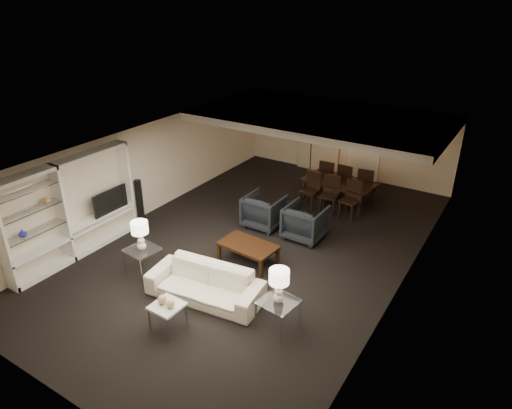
{
  "coord_description": "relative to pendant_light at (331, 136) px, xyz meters",
  "views": [
    {
      "loc": [
        5.16,
        -8.21,
        5.75
      ],
      "look_at": [
        0.0,
        0.0,
        1.1
      ],
      "focal_mm": 32.0,
      "sensor_mm": 36.0,
      "label": 1
    }
  ],
  "objects": [
    {
      "name": "floor_speaker",
      "position": [
        -3.5,
        -4.17,
        -1.29
      ],
      "size": [
        0.17,
        0.17,
        1.25
      ],
      "primitive_type": "cube",
      "rotation": [
        0.0,
        0.0,
        0.33
      ],
      "color": "black",
      "rests_on": "floor"
    },
    {
      "name": "ceiling",
      "position": [
        -0.3,
        -3.5,
        0.58
      ],
      "size": [
        7.0,
        11.0,
        0.02
      ],
      "primitive_type": "cube",
      "color": "silver",
      "rests_on": "ground"
    },
    {
      "name": "pendant_light",
      "position": [
        0.0,
        0.0,
        0.0
      ],
      "size": [
        0.52,
        0.52,
        0.24
      ],
      "primitive_type": "cylinder",
      "color": "#D8591E",
      "rests_on": "ceiling_soffit"
    },
    {
      "name": "armchair_left",
      "position": [
        -0.65,
        -2.54,
        -1.48
      ],
      "size": [
        0.94,
        0.96,
        0.88
      ],
      "primitive_type": "imported",
      "rotation": [
        0.0,
        0.0,
        3.14
      ],
      "color": "black",
      "rests_on": "floor"
    },
    {
      "name": "ceiling_soffit",
      "position": [
        -0.3,
        0.0,
        0.48
      ],
      "size": [
        7.0,
        4.0,
        0.2
      ],
      "primitive_type": "cube",
      "color": "silver",
      "rests_on": "ceiling"
    },
    {
      "name": "chair_nl",
      "position": [
        -0.14,
        -0.89,
        -1.4
      ],
      "size": [
        0.51,
        0.51,
        1.04
      ],
      "primitive_type": null,
      "rotation": [
        0.0,
        0.0,
        -0.06
      ],
      "color": "black",
      "rests_on": "floor"
    },
    {
      "name": "chair_fm",
      "position": [
        0.46,
        0.41,
        -1.4
      ],
      "size": [
        0.51,
        0.51,
        1.04
      ],
      "primitive_type": null,
      "rotation": [
        0.0,
        0.0,
        3.08
      ],
      "color": "black",
      "rests_on": "floor"
    },
    {
      "name": "table_lamp_right",
      "position": [
        1.65,
        -5.84,
        -0.98
      ],
      "size": [
        0.37,
        0.37,
        0.67
      ],
      "primitive_type": null,
      "rotation": [
        0.0,
        0.0,
        -0.01
      ],
      "color": "white",
      "rests_on": "side_table_right"
    },
    {
      "name": "side_table_left",
      "position": [
        -1.75,
        -5.84,
        -1.62
      ],
      "size": [
        0.73,
        0.73,
        0.6
      ],
      "primitive_type": null,
      "rotation": [
        0.0,
        0.0,
        -0.14
      ],
      "color": "white",
      "rests_on": "floor"
    },
    {
      "name": "table_lamp_left",
      "position": [
        -1.75,
        -5.84,
        -0.98
      ],
      "size": [
        0.41,
        0.41,
        0.67
      ],
      "primitive_type": null,
      "rotation": [
        0.0,
        0.0,
        -0.13
      ],
      "color": "white",
      "rests_on": "side_table_left"
    },
    {
      "name": "painting",
      "position": [
        1.8,
        1.96,
        -0.37
      ],
      "size": [
        0.95,
        0.04,
        0.65
      ],
      "primitive_type": "cube",
      "color": "#142D38",
      "rests_on": "wall_back"
    },
    {
      "name": "wall_front",
      "position": [
        -0.3,
        -9.0,
        -0.67
      ],
      "size": [
        7.0,
        0.02,
        2.5
      ],
      "primitive_type": "cube",
      "color": "beige",
      "rests_on": "ground"
    },
    {
      "name": "vase_blue",
      "position": [
        -3.61,
        -7.31,
        -0.77
      ],
      "size": [
        0.17,
        0.17,
        0.17
      ],
      "primitive_type": "imported",
      "color": "#272AAA",
      "rests_on": "media_unit"
    },
    {
      "name": "floor_lamp",
      "position": [
        -1.07,
        1.03,
        -1.01
      ],
      "size": [
        0.29,
        0.29,
        1.81
      ],
      "primitive_type": null,
      "rotation": [
        0.0,
        0.0,
        -0.12
      ],
      "color": "black",
      "rests_on": "floor"
    },
    {
      "name": "dining_table",
      "position": [
        0.46,
        -0.24,
        -1.57
      ],
      "size": [
        2.11,
        1.33,
        0.7
      ],
      "primitive_type": "imported",
      "rotation": [
        0.0,
        0.0,
        -0.11
      ],
      "color": "black",
      "rests_on": "floor"
    },
    {
      "name": "floor",
      "position": [
        -0.3,
        -3.5,
        -1.92
      ],
      "size": [
        11.0,
        11.0,
        0.0
      ],
      "primitive_type": "plane",
      "color": "black",
      "rests_on": "ground"
    },
    {
      "name": "wall_back",
      "position": [
        -0.3,
        2.0,
        -0.67
      ],
      "size": [
        7.0,
        0.02,
        2.5
      ],
      "primitive_type": "cube",
      "color": "beige",
      "rests_on": "ground"
    },
    {
      "name": "television",
      "position": [
        -3.58,
        -5.1,
        -0.88
      ],
      "size": [
        1.0,
        0.13,
        0.58
      ],
      "primitive_type": "imported",
      "rotation": [
        0.0,
        0.0,
        1.57
      ],
      "color": "black",
      "rests_on": "media_unit"
    },
    {
      "name": "gold_gourd_a",
      "position": [
        -0.15,
        -6.94,
        -1.29
      ],
      "size": [
        0.17,
        0.17,
        0.17
      ],
      "primitive_type": "sphere",
      "color": "tan",
      "rests_on": "marble_table"
    },
    {
      "name": "wall_left",
      "position": [
        -3.8,
        -3.5,
        -0.67
      ],
      "size": [
        0.02,
        11.0,
        2.5
      ],
      "primitive_type": "cube",
      "color": "beige",
      "rests_on": "ground"
    },
    {
      "name": "side_table_right",
      "position": [
        1.65,
        -5.84,
        -1.62
      ],
      "size": [
        0.72,
        0.72,
        0.6
      ],
      "primitive_type": null,
      "rotation": [
        0.0,
        0.0,
        -0.13
      ],
      "color": "white",
      "rests_on": "floor"
    },
    {
      "name": "wall_right",
      "position": [
        3.2,
        -3.5,
        -0.67
      ],
      "size": [
        0.02,
        11.0,
        2.5
      ],
      "primitive_type": "cube",
      "color": "beige",
      "rests_on": "ground"
    },
    {
      "name": "curtains",
      "position": [
        -1.2,
        1.92,
        -0.72
      ],
      "size": [
        1.5,
        0.12,
        2.4
      ],
      "primitive_type": "cube",
      "color": "beige",
      "rests_on": "wall_back"
    },
    {
      "name": "marble_table",
      "position": [
        -0.05,
        -6.94,
        -1.65
      ],
      "size": [
        0.56,
        0.56,
        0.54
      ],
      "primitive_type": null,
      "rotation": [
        0.0,
        0.0,
        -0.03
      ],
      "color": "white",
      "rests_on": "floor"
    },
    {
      "name": "chair_fr",
      "position": [
        1.06,
        0.41,
        -1.4
      ],
      "size": [
        0.53,
        0.53,
        1.04
      ],
      "primitive_type": null,
      "rotation": [
        0.0,
        0.0,
        3.24
      ],
      "color": "black",
      "rests_on": "floor"
    },
    {
      "name": "coffee_table",
      "position": [
        -0.05,
        -4.24,
        -1.69
      ],
      "size": [
        1.35,
        0.86,
        0.46
      ],
      "primitive_type": null,
      "rotation": [
        0.0,
        0.0,
        -0.08
      ],
      "color": "black",
      "rests_on": "floor"
    },
    {
      "name": "armchair_right",
      "position": [
        0.55,
        -2.54,
        -1.48
      ],
      "size": [
        0.95,
        0.98,
        0.88
      ],
      "primitive_type": "imported",
      "rotation": [
        0.0,
        0.0,
        3.12
      ],
      "color": "black",
      "rests_on": "floor"
    },
    {
      "name": "chair_fl",
      "position": [
        -0.14,
        0.41,
        -1.4
      ],
      "size": [
        0.5,
        0.5,
        1.04
      ],
      "primitive_type": null,
      "rotation": [
        0.0,
        0.0,
        3.19
      ],
      "color": "black",
      "rests_on": "floor"
    },
    {
      "name": "media_unit",
      "position": [
        -3.61,
        -6.1,
        -0.74
      ],
      "size": [
        0.38,
        3.4,
        2.35
      ],
      "primitive_type": null,
      "color": "white",
      "rests_on": "wall_left"
    },
    {
      "name": "chair_nm",
      "position": [
        0.46,
        -0.89,
        -1.4
      ],
      "size": [
        0.54,
        0.54,
        1.04
      ],
      "primitive_type": null,
      "rotation": [
        0.0,
        0.0,
        0.14
      ],
      "color": "black",
      "rests_on": "floor"
    },
    {
      "name": "chair_nr",
      "position": [
        1.06,
        -0.89,
        -1.4
      ],
      "size": [
        0.54,
        0.54,
        1.04
      ],
      "primitive_type": null,
      "rotation": [
        0.0,
        0.0,
        -0.12
      ],
      "color": "black",
      "rests_on": "floor"
    },
    {
      "name": "gold_gourd_b",
      "position": [
        0.05,
        -6.94,
        -1.31
      ],
      "size": [
        0.15,
        0.15,
        0.15
      ],
      "primitive_type": "sphere",
      "color": "tan",
      "rests_on": "marble_table"
    },
    {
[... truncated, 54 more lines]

